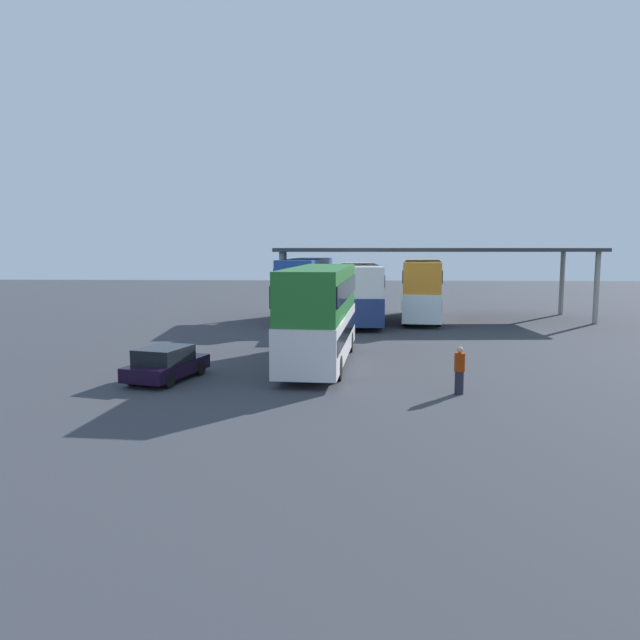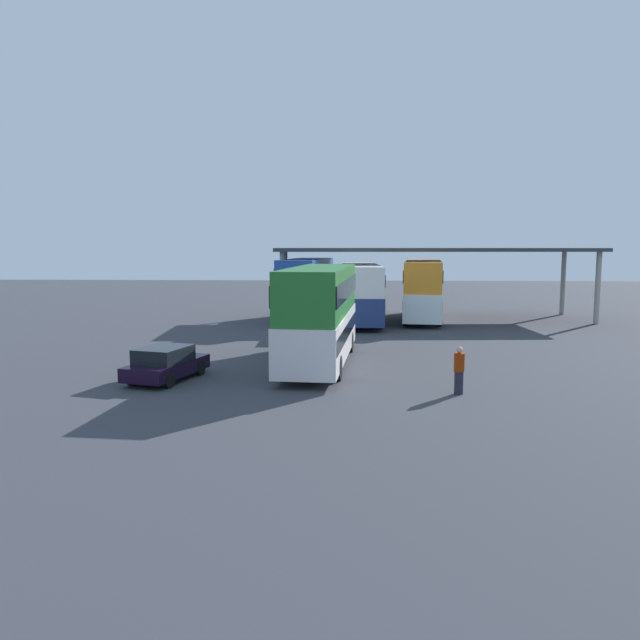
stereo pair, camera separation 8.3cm
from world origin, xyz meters
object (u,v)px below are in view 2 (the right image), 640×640
double_decker_main (320,311)px  pedestrian_waiting (459,371)px  double_decker_near_canopy (307,287)px  double_decker_mid_row (361,291)px  parked_hatchback (166,363)px  double_decker_far_right (423,288)px

double_decker_main → pedestrian_waiting: (5.22, -5.44, -1.52)m
double_decker_main → pedestrian_waiting: size_ratio=6.25×
double_decker_near_canopy → double_decker_mid_row: size_ratio=0.92×
parked_hatchback → double_decker_far_right: bearing=-16.4°
double_decker_near_canopy → pedestrian_waiting: bearing=-156.0°
double_decker_main → parked_hatchback: size_ratio=2.56×
double_decker_mid_row → double_decker_far_right: size_ratio=1.06×
parked_hatchback → double_decker_near_canopy: bearing=2.9°
double_decker_main → double_decker_mid_row: (2.15, 15.28, -0.17)m
double_decker_near_canopy → double_decker_mid_row: (3.78, -0.69, -0.19)m
double_decker_mid_row → double_decker_main: bearing=170.4°
pedestrian_waiting → parked_hatchback: bearing=-164.4°
double_decker_main → pedestrian_waiting: double_decker_main is taller
parked_hatchback → double_decker_near_canopy: size_ratio=0.40×
double_decker_far_right → pedestrian_waiting: bearing=-176.4°
double_decker_far_right → double_decker_main: bearing=165.6°
double_decker_main → double_decker_mid_row: 15.43m
double_decker_main → double_decker_far_right: (6.63, 16.70, -0.06)m
double_decker_far_right → pedestrian_waiting: double_decker_far_right is taller
double_decker_mid_row → double_decker_far_right: 4.70m
double_decker_main → parked_hatchback: double_decker_main is taller
double_decker_far_right → double_decker_mid_row: bearing=114.9°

